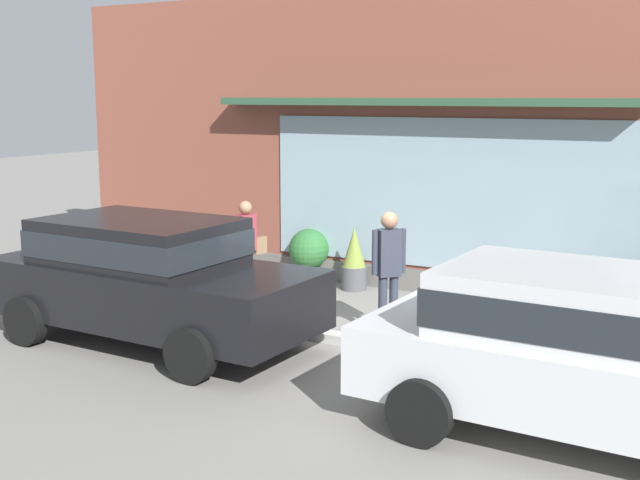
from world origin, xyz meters
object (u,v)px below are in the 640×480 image
pedestrian_passerby (389,264)px  parked_car_silver (592,347)px  pedestrian_with_handbag (247,242)px  parked_car_black (148,273)px  fire_hydrant (243,281)px  potted_plant_near_hydrant (354,260)px  potted_plant_doorstep (309,252)px  potted_plant_corner_tall (161,249)px

pedestrian_passerby → parked_car_silver: pedestrian_passerby is taller
pedestrian_with_handbag → pedestrian_passerby: 2.98m
parked_car_black → fire_hydrant: bearing=86.3°
potted_plant_near_hydrant → potted_plant_doorstep: bearing=164.8°
potted_plant_near_hydrant → potted_plant_corner_tall: bearing=-177.7°
parked_car_black → potted_plant_corner_tall: parked_car_black is taller
pedestrian_with_handbag → potted_plant_near_hydrant: size_ratio=1.50×
potted_plant_near_hydrant → potted_plant_corner_tall: (-4.01, -0.16, -0.15)m
potted_plant_doorstep → potted_plant_corner_tall: (-2.97, -0.44, -0.13)m
pedestrian_passerby → potted_plant_corner_tall: pedestrian_passerby is taller
pedestrian_with_handbag → pedestrian_passerby: (2.85, -0.85, 0.09)m
parked_car_black → potted_plant_doorstep: bearing=92.0°
pedestrian_with_handbag → potted_plant_doorstep: 1.70m
pedestrian_passerby → potted_plant_near_hydrant: pedestrian_passerby is taller
fire_hydrant → pedestrian_with_handbag: size_ratio=0.61×
potted_plant_corner_tall → pedestrian_with_handbag: bearing=-23.3°
fire_hydrant → potted_plant_corner_tall: fire_hydrant is taller
pedestrian_with_handbag → potted_plant_doorstep: pedestrian_with_handbag is taller
parked_car_silver → potted_plant_near_hydrant: (-4.67, 4.35, -0.42)m
pedestrian_passerby → parked_car_black: 3.17m
parked_car_silver → fire_hydrant: bearing=159.5°
fire_hydrant → potted_plant_doorstep: 2.35m
pedestrian_with_handbag → parked_car_silver: bearing=-105.5°
fire_hydrant → potted_plant_near_hydrant: bearing=67.9°
parked_car_silver → potted_plant_corner_tall: (-8.67, 4.19, -0.56)m
parked_car_black → potted_plant_corner_tall: size_ratio=6.46×
fire_hydrant → potted_plant_doorstep: size_ratio=1.06×
pedestrian_with_handbag → potted_plant_doorstep: size_ratio=1.74×
parked_car_silver → potted_plant_corner_tall: bearing=156.3°
pedestrian_passerby → potted_plant_near_hydrant: 2.78m
potted_plant_doorstep → potted_plant_corner_tall: potted_plant_doorstep is taller
parked_car_black → potted_plant_doorstep: size_ratio=4.98×
fire_hydrant → potted_plant_corner_tall: 3.70m
pedestrian_passerby → potted_plant_near_hydrant: (-1.63, 2.20, -0.50)m
parked_car_black → parked_car_silver: 5.69m
potted_plant_corner_tall → parked_car_black: bearing=-51.7°
parked_car_black → potted_plant_corner_tall: 4.87m
fire_hydrant → potted_plant_doorstep: fire_hydrant is taller
parked_car_silver → potted_plant_doorstep: 7.36m
parked_car_silver → potted_plant_doorstep: bearing=143.0°
parked_car_silver → potted_plant_corner_tall: size_ratio=6.58×
pedestrian_with_handbag → potted_plant_doorstep: (0.19, 1.64, -0.42)m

